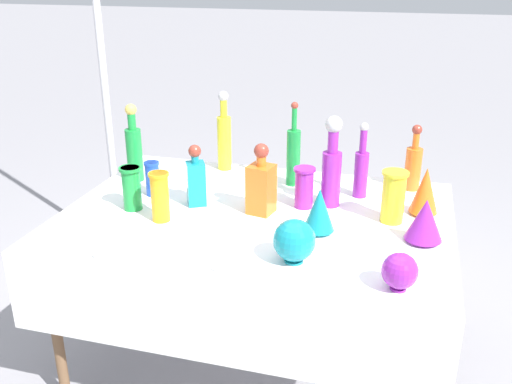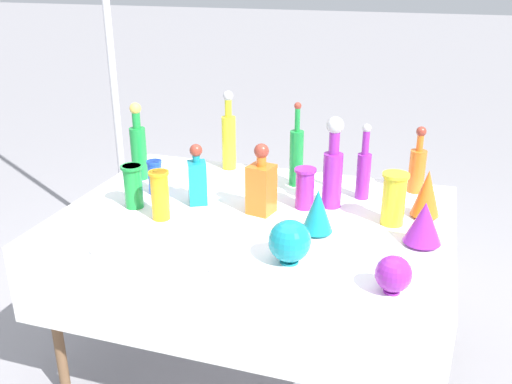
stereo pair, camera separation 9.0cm
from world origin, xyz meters
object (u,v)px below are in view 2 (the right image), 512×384
(square_decanter_0, at_px, (197,178))
(canopy_pole, at_px, (114,84))
(slender_vase_4, at_px, (160,194))
(fluted_vase_2, at_px, (427,193))
(tall_bottle_0, at_px, (138,147))
(fluted_vase_0, at_px, (318,211))
(round_bowl_0, at_px, (290,241))
(round_bowl_1, at_px, (393,274))
(slender_vase_1, at_px, (155,176))
(fluted_vase_1, at_px, (424,223))
(square_decanter_1, at_px, (261,185))
(tall_bottle_5, at_px, (296,155))
(slender_vase_0, at_px, (305,187))
(tall_bottle_2, at_px, (364,170))
(slender_vase_2, at_px, (133,185))
(tall_bottle_3, at_px, (417,167))
(cardboard_box_behind_left, at_px, (355,236))
(slender_vase_3, at_px, (394,197))
(tall_bottle_1, at_px, (333,168))

(square_decanter_0, xyz_separation_m, canopy_pole, (-0.87, 0.80, 0.21))
(slender_vase_4, xyz_separation_m, fluted_vase_2, (1.05, 0.36, -0.00))
(tall_bottle_0, bearing_deg, fluted_vase_0, -19.15)
(round_bowl_0, height_order, round_bowl_1, round_bowl_0)
(tall_bottle_0, height_order, slender_vase_1, tall_bottle_0)
(tall_bottle_0, relative_size, fluted_vase_1, 2.20)
(square_decanter_1, distance_m, fluted_vase_0, 0.30)
(slender_vase_4, xyz_separation_m, round_bowl_1, (0.98, -0.29, -0.04))
(square_decanter_0, relative_size, slender_vase_1, 1.73)
(tall_bottle_5, distance_m, slender_vase_0, 0.28)
(tall_bottle_2, xyz_separation_m, slender_vase_4, (-0.77, -0.49, -0.02))
(tall_bottle_2, distance_m, fluted_vase_1, 0.49)
(square_decanter_1, bearing_deg, fluted_vase_2, 14.15)
(square_decanter_1, height_order, slender_vase_2, square_decanter_1)
(slender_vase_0, bearing_deg, tall_bottle_5, 112.14)
(fluted_vase_2, xyz_separation_m, round_bowl_1, (-0.07, -0.64, -0.04))
(tall_bottle_3, xyz_separation_m, slender_vase_0, (-0.45, -0.35, -0.02))
(square_decanter_0, height_order, fluted_vase_0, square_decanter_0)
(fluted_vase_0, bearing_deg, slender_vase_1, 167.27)
(tall_bottle_2, bearing_deg, tall_bottle_0, -175.51)
(canopy_pole, bearing_deg, tall_bottle_5, -19.92)
(tall_bottle_0, bearing_deg, fluted_vase_2, -1.81)
(round_bowl_0, bearing_deg, tall_bottle_5, 102.49)
(tall_bottle_2, height_order, slender_vase_4, tall_bottle_2)
(slender_vase_0, distance_m, cardboard_box_behind_left, 1.21)
(square_decanter_1, height_order, round_bowl_1, square_decanter_1)
(tall_bottle_5, height_order, fluted_vase_0, tall_bottle_5)
(tall_bottle_3, relative_size, canopy_pole, 0.12)
(tall_bottle_0, distance_m, slender_vase_3, 1.25)
(fluted_vase_1, bearing_deg, tall_bottle_2, 125.87)
(fluted_vase_2, bearing_deg, canopy_pole, 160.86)
(square_decanter_0, bearing_deg, round_bowl_0, -36.92)
(square_decanter_1, xyz_separation_m, round_bowl_1, (0.60, -0.47, -0.06))
(tall_bottle_3, xyz_separation_m, square_decanter_1, (-0.61, -0.45, 0.01))
(slender_vase_2, bearing_deg, tall_bottle_3, 26.02)
(square_decanter_0, bearing_deg, slender_vase_2, -153.52)
(tall_bottle_5, distance_m, square_decanter_0, 0.50)
(round_bowl_0, relative_size, round_bowl_1, 1.26)
(fluted_vase_0, bearing_deg, square_decanter_1, 155.46)
(slender_vase_0, bearing_deg, slender_vase_1, -175.96)
(slender_vase_2, height_order, fluted_vase_2, fluted_vase_2)
(slender_vase_1, xyz_separation_m, fluted_vase_1, (1.20, -0.15, 0.01))
(canopy_pole, bearing_deg, fluted_vase_0, -32.84)
(square_decanter_1, distance_m, round_bowl_1, 0.76)
(tall_bottle_0, distance_m, tall_bottle_5, 0.77)
(tall_bottle_5, distance_m, canopy_pole, 1.32)
(slender_vase_2, xyz_separation_m, round_bowl_0, (0.77, -0.27, -0.02))
(fluted_vase_2, bearing_deg, tall_bottle_1, -178.61)
(slender_vase_4, relative_size, fluted_vase_1, 1.21)
(tall_bottle_2, relative_size, fluted_vase_1, 2.00)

